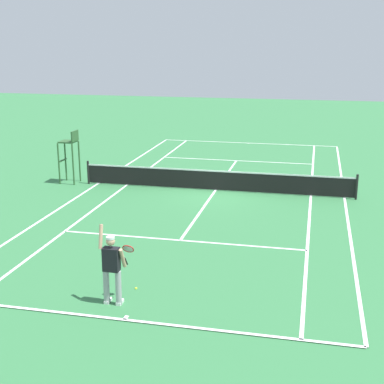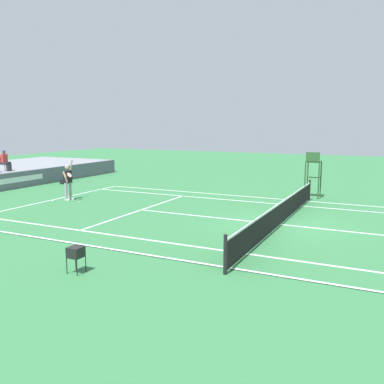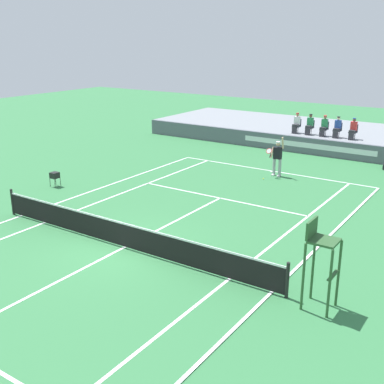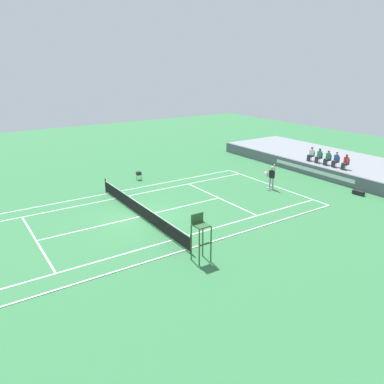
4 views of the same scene
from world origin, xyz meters
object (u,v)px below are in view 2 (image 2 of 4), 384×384
at_px(equipment_bag, 66,181).
at_px(ball_hopper, 76,252).
at_px(spectator_seated_4, 5,161).
at_px(tennis_player, 68,181).
at_px(umpire_chair, 313,169).
at_px(tennis_ball, 79,202).

bearing_deg(equipment_bag, ball_hopper, -136.55).
relative_size(spectator_seated_4, tennis_player, 0.61).
bearing_deg(tennis_player, umpire_chair, -60.78).
xyz_separation_m(spectator_seated_4, umpire_chair, (4.41, -17.83, -0.07)).
xyz_separation_m(tennis_ball, ball_hopper, (-7.79, -6.66, 0.54)).
bearing_deg(spectator_seated_4, ball_hopper, -124.79).
bearing_deg(umpire_chair, spectator_seated_4, 103.88).
bearing_deg(tennis_player, ball_hopper, -136.75).
height_order(tennis_ball, umpire_chair, umpire_chair).
bearing_deg(ball_hopper, spectator_seated_4, 55.21).
distance_m(umpire_chair, equipment_bag, 15.80).
relative_size(umpire_chair, equipment_bag, 2.65).
height_order(tennis_player, equipment_bag, tennis_player).
bearing_deg(equipment_bag, tennis_player, -136.21).
xyz_separation_m(umpire_chair, equipment_bag, (-1.55, 15.67, -1.40)).
relative_size(tennis_player, umpire_chair, 0.85).
relative_size(tennis_player, tennis_ball, 30.63).
height_order(tennis_player, tennis_ball, tennis_player).
distance_m(umpire_chair, ball_hopper, 14.79).
xyz_separation_m(tennis_ball, umpire_chair, (6.52, -10.23, 1.52)).
relative_size(spectator_seated_4, tennis_ball, 18.60).
bearing_deg(tennis_ball, spectator_seated_4, 74.44).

